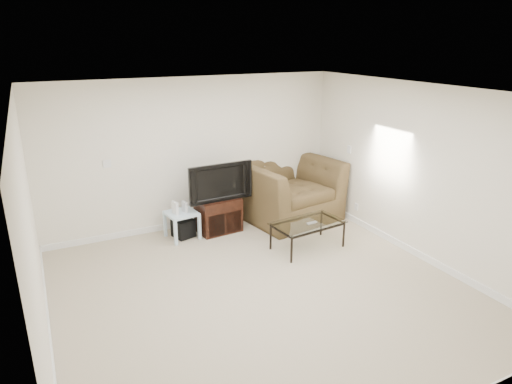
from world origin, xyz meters
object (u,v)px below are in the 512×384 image
subwoofer (183,228)px  recliner (289,180)px  side_table (182,225)px  tv_stand (218,215)px  coffee_table (307,235)px  television (218,181)px

subwoofer → recliner: bearing=-0.6°
recliner → side_table: bearing=170.9°
tv_stand → coffee_table: tv_stand is taller
television → side_table: television is taller
side_table → recliner: 2.03m
side_table → recliner: size_ratio=0.29×
television → subwoofer: 0.95m
television → side_table: size_ratio=2.20×
subwoofer → recliner: size_ratio=0.18×
subwoofer → coffee_table: bearing=-38.3°
television → subwoofer: size_ratio=3.41×
coffee_table → television: bearing=129.0°
recliner → television: bearing=172.1°
side_table → television: bearing=-2.6°
coffee_table → tv_stand: bearing=128.4°
side_table → recliner: recliner is taller
tv_stand → side_table: tv_stand is taller
tv_stand → coffee_table: bearing=-56.7°
subwoofer → coffee_table: coffee_table is taller
subwoofer → side_table: bearing=-138.8°
television → recliner: size_ratio=0.63×
tv_stand → television: 0.60m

